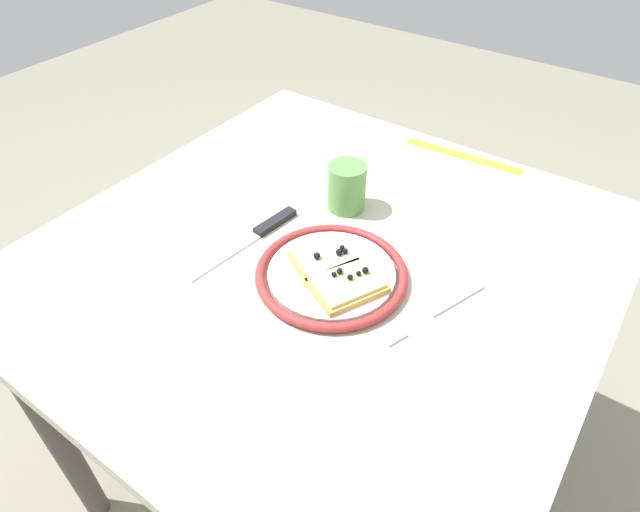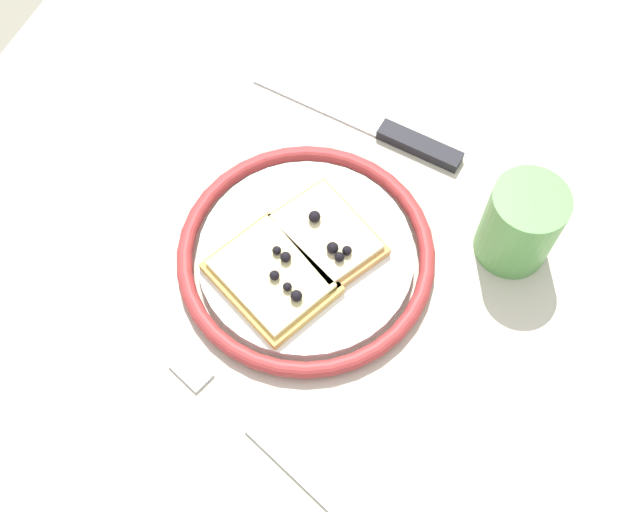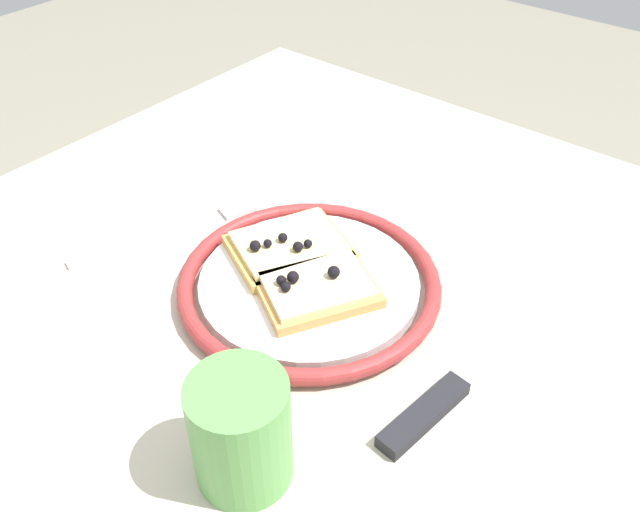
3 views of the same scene
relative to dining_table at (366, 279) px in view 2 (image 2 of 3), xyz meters
The scene contains 8 objects.
ground_plane 0.65m from the dining_table, ahead, with size 6.00×6.00×0.00m, color gray.
dining_table is the anchor object (origin of this frame).
plate 0.13m from the dining_table, 134.45° to the left, with size 0.24×0.24×0.02m.
pizza_slice_near 0.13m from the dining_table, 127.51° to the left, with size 0.11×0.12×0.03m.
pizza_slice_far 0.16m from the dining_table, 143.00° to the left, with size 0.12×0.13×0.03m.
knife 0.16m from the dining_table, 11.09° to the left, with size 0.05×0.24×0.01m.
fork 0.24m from the dining_table, behind, with size 0.08×0.19×0.00m.
cup 0.19m from the dining_table, 73.03° to the right, with size 0.07×0.07×0.09m, color #599E4C.
Camera 2 is at (-0.33, -0.09, 1.37)m, focal length 41.30 mm.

